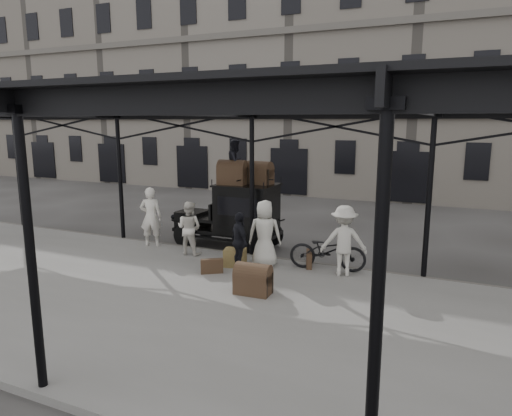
% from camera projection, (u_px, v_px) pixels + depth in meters
% --- Properties ---
extents(ground, '(120.00, 120.00, 0.00)m').
position_uv_depth(ground, '(221.00, 279.00, 12.32)').
color(ground, '#383533').
rests_on(ground, ground).
extents(platform, '(28.00, 8.00, 0.15)m').
position_uv_depth(platform, '(180.00, 303.00, 10.51)').
color(platform, slate).
rests_on(platform, ground).
extents(canopy, '(22.50, 9.00, 4.74)m').
position_uv_depth(canopy, '(180.00, 102.00, 9.92)').
color(canopy, black).
rests_on(canopy, ground).
extents(building_frontage, '(64.00, 8.00, 14.00)m').
position_uv_depth(building_frontage, '(364.00, 73.00, 27.15)').
color(building_frontage, slate).
rests_on(building_frontage, ground).
extents(taxi, '(3.65, 1.55, 2.18)m').
position_uv_depth(taxi, '(238.00, 213.00, 15.14)').
color(taxi, black).
rests_on(taxi, ground).
extents(porter_left, '(0.84, 0.70, 1.95)m').
position_uv_depth(porter_left, '(151.00, 217.00, 14.87)').
color(porter_left, silver).
rests_on(porter_left, platform).
extents(porter_midleft, '(0.81, 0.63, 1.65)m').
position_uv_depth(porter_midleft, '(189.00, 228.00, 13.96)').
color(porter_midleft, silver).
rests_on(porter_midleft, platform).
extents(porter_centre, '(1.07, 0.86, 1.89)m').
position_uv_depth(porter_centre, '(265.00, 234.00, 12.77)').
color(porter_centre, beige).
rests_on(porter_centre, platform).
extents(porter_official, '(0.97, 0.93, 1.62)m').
position_uv_depth(porter_official, '(240.00, 242.00, 12.44)').
color(porter_official, black).
rests_on(porter_official, platform).
extents(porter_right, '(1.37, 1.02, 1.88)m').
position_uv_depth(porter_right, '(344.00, 241.00, 12.02)').
color(porter_right, beige).
rests_on(porter_right, platform).
extents(bicycle, '(2.17, 1.03, 1.10)m').
position_uv_depth(bicycle, '(328.00, 251.00, 12.52)').
color(bicycle, black).
rests_on(bicycle, platform).
extents(porter_roof, '(0.56, 0.71, 1.44)m').
position_uv_depth(porter_roof, '(236.00, 162.00, 14.75)').
color(porter_roof, black).
rests_on(porter_roof, taxi).
extents(steamer_trunk_roof_near, '(0.95, 0.64, 0.66)m').
position_uv_depth(steamer_trunk_roof_near, '(232.00, 174.00, 14.71)').
color(steamer_trunk_roof_near, '#463220').
rests_on(steamer_trunk_roof_near, taxi).
extents(steamer_trunk_roof_far, '(0.92, 0.64, 0.62)m').
position_uv_depth(steamer_trunk_roof_far, '(259.00, 175.00, 14.81)').
color(steamer_trunk_roof_far, '#463220').
rests_on(steamer_trunk_roof_far, taxi).
extents(steamer_trunk_platform, '(0.87, 0.55, 0.62)m').
position_uv_depth(steamer_trunk_platform, '(253.00, 281.00, 10.82)').
color(steamer_trunk_platform, '#463220').
rests_on(steamer_trunk_platform, platform).
extents(wicker_hamper, '(0.69, 0.59, 0.50)m').
position_uv_depth(wicker_hamper, '(235.00, 257.00, 12.90)').
color(wicker_hamper, olive).
rests_on(wicker_hamper, platform).
extents(suitcase_upright, '(0.34, 0.62, 0.45)m').
position_uv_depth(suitcase_upright, '(309.00, 259.00, 12.85)').
color(suitcase_upright, '#463220').
rests_on(suitcase_upright, platform).
extents(suitcase_flat, '(0.58, 0.46, 0.40)m').
position_uv_depth(suitcase_flat, '(212.00, 266.00, 12.29)').
color(suitcase_flat, '#463220').
rests_on(suitcase_flat, platform).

